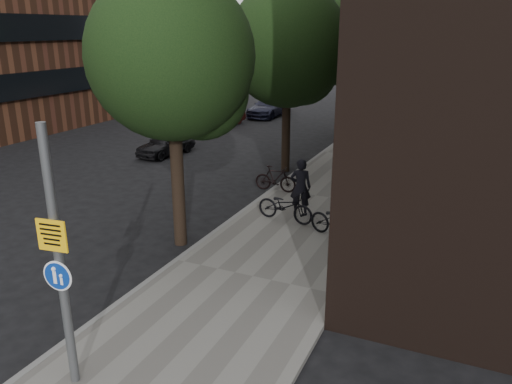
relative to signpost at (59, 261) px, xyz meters
The scene contains 15 objects.
ground 3.00m from the signpost, 55.38° to the left, with size 120.00×120.00×0.00m, color black.
sidewalk 11.76m from the signpost, 83.77° to the left, with size 4.50×60.00×0.12m, color slate.
curb_edge 11.73m from the signpost, 94.99° to the left, with size 0.15×60.00×0.13m, color slate.
street_tree_near 6.83m from the signpost, 104.10° to the left, with size 4.40×4.40×7.50m.
street_tree_mid 14.91m from the signpost, 95.98° to the left, with size 5.00×5.00×7.80m.
street_tree_far 23.79m from the signpost, 93.71° to the left, with size 5.00×5.00×7.80m.
signpost is the anchor object (origin of this frame).
pedestrian 9.49m from the signpost, 84.69° to the left, with size 0.69×0.45×1.90m, color black.
parked_bike_facade_near 8.55m from the signpost, 72.41° to the left, with size 0.67×1.91×1.00m, color black.
parked_bike_facade_far 14.23m from the signpost, 77.73° to the left, with size 0.44×1.55×0.93m, color black.
parked_bike_curb_near 8.82m from the signpost, 85.79° to the left, with size 0.67×1.92×1.01m, color black.
parked_bike_curb_far 11.49m from the signpost, 94.05° to the left, with size 0.46×1.62×0.97m, color black.
parked_car_near 16.94m from the signpost, 118.53° to the left, with size 1.35×3.37×1.15m, color black.
parked_car_mid 24.43m from the signpost, 112.02° to the left, with size 1.34×3.84×1.27m, color maroon.
parked_car_far 28.43m from the signpost, 105.90° to the left, with size 1.85×4.55×1.32m, color #1C1E34.
Camera 1 is at (4.89, -6.79, 6.01)m, focal length 35.00 mm.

